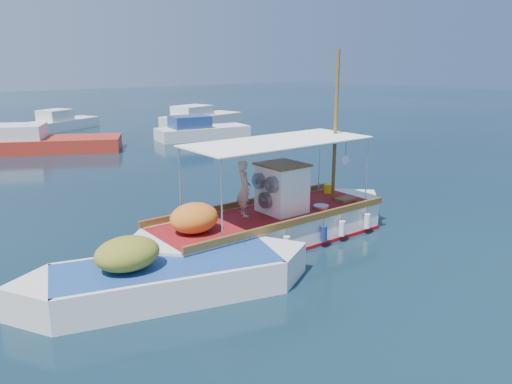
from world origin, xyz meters
TOP-DOWN VIEW (x-y plane):
  - ground at (0.00, 0.00)m, footprint 160.00×160.00m
  - fishing_caique at (-0.77, -0.13)m, footprint 9.42×2.74m
  - dinghy at (-4.80, -1.31)m, footprint 6.77×3.35m
  - bg_boat_n at (-2.12, 19.92)m, footprint 9.69×6.90m
  - bg_boat_ne at (8.26, 17.97)m, footprint 6.50×3.18m
  - bg_boat_e at (12.40, 24.59)m, footprint 7.51×4.06m
  - bg_boat_far_n at (2.34, 28.20)m, footprint 5.71×4.18m

SIDE VIEW (x-z plane):
  - ground at x=0.00m, z-range 0.00..0.00m
  - dinghy at x=-4.80m, z-range -0.50..1.22m
  - bg_boat_n at x=-2.12m, z-range -0.41..1.39m
  - bg_boat_far_n at x=2.34m, z-range -0.41..1.39m
  - bg_boat_ne at x=8.26m, z-range -0.41..1.39m
  - bg_boat_e at x=12.40m, z-range -0.41..1.39m
  - fishing_caique at x=-0.77m, z-range -2.37..3.38m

